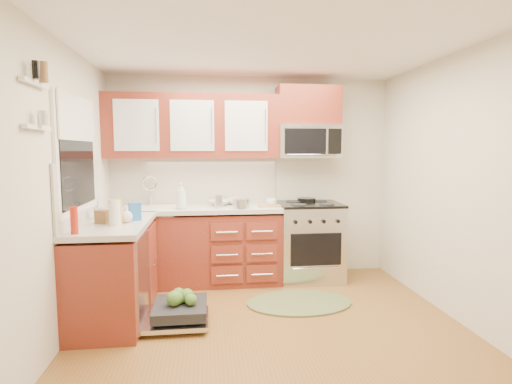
{
  "coord_description": "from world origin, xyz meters",
  "views": [
    {
      "loc": [
        -0.55,
        -3.3,
        1.59
      ],
      "look_at": [
        -0.05,
        0.85,
        1.16
      ],
      "focal_mm": 28.0,
      "sensor_mm": 36.0,
      "label": 1
    }
  ],
  "objects": [
    {
      "name": "floor",
      "position": [
        0.0,
        0.0,
        0.0
      ],
      "size": [
        3.5,
        3.5,
        0.0
      ],
      "primitive_type": "plane",
      "color": "brown",
      "rests_on": "ground"
    },
    {
      "name": "wall_left",
      "position": [
        -1.75,
        0.0,
        1.25
      ],
      "size": [
        0.04,
        3.5,
        2.5
      ],
      "primitive_type": "cube",
      "color": "beige",
      "rests_on": "ground"
    },
    {
      "name": "blue_carton",
      "position": [
        -1.25,
        0.58,
        1.01
      ],
      "size": [
        0.12,
        0.1,
        0.17
      ],
      "primitive_type": "cube",
      "rotation": [
        0.0,
        0.0,
        0.36
      ],
      "color": "blue",
      "rests_on": "countertop_left"
    },
    {
      "name": "stock_pot",
      "position": [
        -0.18,
        1.23,
        0.98
      ],
      "size": [
        0.24,
        0.24,
        0.11
      ],
      "primitive_type": "cylinder",
      "rotation": [
        0.0,
        0.0,
        -0.33
      ],
      "color": "silver",
      "rests_on": "countertop_back"
    },
    {
      "name": "wall_front",
      "position": [
        0.0,
        -1.75,
        1.25
      ],
      "size": [
        3.5,
        0.04,
        2.5
      ],
      "primitive_type": "cube",
      "color": "beige",
      "rests_on": "ground"
    },
    {
      "name": "base_cabinet_left",
      "position": [
        -1.45,
        0.52,
        0.42
      ],
      "size": [
        0.6,
        1.25,
        0.85
      ],
      "primitive_type": "cube",
      "color": "maroon",
      "rests_on": "ground"
    },
    {
      "name": "countertop_back",
      "position": [
        -0.72,
        1.44,
        0.9
      ],
      "size": [
        2.07,
        0.64,
        0.05
      ],
      "primitive_type": "cube",
      "color": "beige",
      "rests_on": "base_cabinet_back"
    },
    {
      "name": "range",
      "position": [
        0.68,
        1.43,
        0.47
      ],
      "size": [
        0.76,
        0.64,
        0.95
      ],
      "primitive_type": null,
      "color": "silver",
      "rests_on": "ground"
    },
    {
      "name": "backsplash_back",
      "position": [
        -0.73,
        1.74,
        1.21
      ],
      "size": [
        2.05,
        0.02,
        0.57
      ],
      "primitive_type": "cube",
      "color": "#B5AFA2",
      "rests_on": "ground"
    },
    {
      "name": "wall_right",
      "position": [
        1.75,
        0.0,
        1.25
      ],
      "size": [
        0.04,
        3.5,
        2.5
      ],
      "primitive_type": "cube",
      "color": "beige",
      "rests_on": "ground"
    },
    {
      "name": "sink",
      "position": [
        -1.25,
        1.42,
        0.8
      ],
      "size": [
        0.62,
        0.5,
        0.26
      ],
      "primitive_type": null,
      "color": "white",
      "rests_on": "ground"
    },
    {
      "name": "soap_bottle_b",
      "position": [
        -1.62,
        0.72,
        1.01
      ],
      "size": [
        0.1,
        0.1,
        0.17
      ],
      "primitive_type": "imported",
      "rotation": [
        0.0,
        0.0,
        0.37
      ],
      "color": "#999999",
      "rests_on": "countertop_left"
    },
    {
      "name": "window",
      "position": [
        -1.74,
        0.5,
        1.55
      ],
      "size": [
        0.03,
        1.05,
        1.05
      ],
      "primitive_type": null,
      "color": "white",
      "rests_on": "ground"
    },
    {
      "name": "cup",
      "position": [
        0.2,
        1.39,
        0.97
      ],
      "size": [
        0.13,
        0.13,
        0.1
      ],
      "primitive_type": "imported",
      "rotation": [
        0.0,
        0.0,
        -0.08
      ],
      "color": "#999999",
      "rests_on": "countertop_back"
    },
    {
      "name": "mustard_bottle",
      "position": [
        -1.36,
        0.37,
        1.04
      ],
      "size": [
        0.09,
        0.09,
        0.23
      ],
      "primitive_type": "cylinder",
      "rotation": [
        0.0,
        0.0,
        -0.22
      ],
      "color": "gold",
      "rests_on": "countertop_left"
    },
    {
      "name": "window_blind",
      "position": [
        -1.71,
        0.5,
        1.88
      ],
      "size": [
        0.02,
        0.96,
        0.4
      ],
      "primitive_type": "cube",
      "color": "white",
      "rests_on": "ground"
    },
    {
      "name": "soap_bottle_a",
      "position": [
        -0.86,
        1.27,
        1.08
      ],
      "size": [
        0.14,
        0.14,
        0.3
      ],
      "primitive_type": "imported",
      "rotation": [
        0.0,
        0.0,
        -0.24
      ],
      "color": "#999999",
      "rests_on": "countertop_back"
    },
    {
      "name": "microwave",
      "position": [
        0.68,
        1.55,
        1.7
      ],
      "size": [
        0.76,
        0.38,
        0.4
      ],
      "primitive_type": null,
      "color": "silver",
      "rests_on": "ground"
    },
    {
      "name": "canister",
      "position": [
        -0.44,
        1.31,
        1.0
      ],
      "size": [
        0.12,
        0.12,
        0.15
      ],
      "primitive_type": "cylinder",
      "rotation": [
        0.0,
        0.0,
        -0.36
      ],
      "color": "silver",
      "rests_on": "countertop_back"
    },
    {
      "name": "bowl_b",
      "position": [
        -0.21,
        1.6,
        0.96
      ],
      "size": [
        0.32,
        0.32,
        0.08
      ],
      "primitive_type": "imported",
      "rotation": [
        0.0,
        0.0,
        0.36
      ],
      "color": "#999999",
      "rests_on": "countertop_back"
    },
    {
      "name": "bowl_a",
      "position": [
        -0.41,
        1.55,
        0.96
      ],
      "size": [
        0.33,
        0.33,
        0.06
      ],
      "primitive_type": "imported",
      "rotation": [
        0.0,
        0.0,
        -0.38
      ],
      "color": "#999999",
      "rests_on": "countertop_back"
    },
    {
      "name": "paper_towel_roll",
      "position": [
        -1.38,
        0.36,
        1.04
      ],
      "size": [
        0.11,
        0.11,
        0.23
      ],
      "primitive_type": "cylinder",
      "rotation": [
        0.0,
        0.0,
        -0.03
      ],
      "color": "white",
      "rests_on": "countertop_left"
    },
    {
      "name": "cabinet_over_mw",
      "position": [
        0.68,
        1.57,
        2.13
      ],
      "size": [
        0.76,
        0.35,
        0.47
      ],
      "primitive_type": "cube",
      "color": "maroon",
      "rests_on": "ground"
    },
    {
      "name": "shelf_lower",
      "position": [
        -1.72,
        -0.35,
        1.75
      ],
      "size": [
        0.04,
        0.4,
        0.03
      ],
      "primitive_type": "cube",
      "color": "white",
      "rests_on": "ground"
    },
    {
      "name": "base_cabinet_back",
      "position": [
        -0.73,
        1.45,
        0.42
      ],
      "size": [
        2.05,
        0.6,
        0.85
      ],
      "primitive_type": "cube",
      "color": "maroon",
      "rests_on": "ground"
    },
    {
      "name": "shelf_upper",
      "position": [
        -1.72,
        -0.35,
        2.05
      ],
      "size": [
        0.04,
        0.4,
        0.03
      ],
      "primitive_type": "cube",
      "color": "white",
      "rests_on": "ground"
    },
    {
      "name": "red_bottle",
      "position": [
        -1.62,
        0.0,
        1.04
      ],
      "size": [
        0.07,
        0.07,
        0.22
      ],
      "primitive_type": "cylinder",
      "rotation": [
        0.0,
        0.0,
        0.28
      ],
      "color": "#AC1C0E",
      "rests_on": "countertop_left"
    },
    {
      "name": "cutting_board",
      "position": [
        0.18,
        1.37,
        0.93
      ],
      "size": [
        0.28,
        0.18,
        0.02
      ],
      "primitive_type": "cube",
      "rotation": [
        0.0,
        0.0,
        -0.02
      ],
      "color": "#B47A52",
      "rests_on": "countertop_back"
    },
    {
      "name": "wooden_box",
      "position": [
        -1.52,
        0.47,
        0.99
      ],
      "size": [
        0.15,
        0.13,
        0.12
      ],
      "primitive_type": "cube",
      "rotation": [
        0.0,
        0.0,
        -0.43
      ],
      "color": "brown",
      "rests_on": "countertop_left"
    },
    {
      "name": "dishwasher",
      "position": [
        -0.86,
        0.3,
        0.1
      ],
      "size": [
        0.7,
        0.6,
        0.2
      ],
      "primitive_type": null,
      "color": "silver",
      "rests_on": "ground"
    },
    {
      "name": "soap_bottle_c",
      "position": [
        -1.31,
        0.48,
        1.0
      ],
      "size": [
        0.15,
        0.15,
        0.15
      ],
      "primitive_type": "imported",
      "rotation": [
        0.0,
        0.0,
        -0.24
      ],
      "color": "#999999",
      "rests_on": "countertop_left"
    },
    {
      "name": "countertop_left",
      "position": [
        -1.44,
        0.53,
        0.9
      ],
      "size": [
        0.64,
        1.27,
        0.05
      ],
      "primitive_type": "cube",
      "color": "beige",
      "rests_on": "base_cabinet_left"
    },
    {
      "name": "skillet",
      "position": [
        0.68,
        1.59,
        0.97
      ],
      "size": [
        0.28,
        0.28,
        0.04
      ],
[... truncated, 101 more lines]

